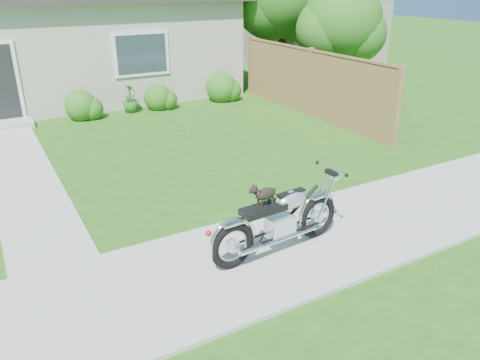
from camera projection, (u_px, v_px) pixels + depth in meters
name	position (u px, v px, depth m)	size (l,w,h in m)	color
ground	(190.00, 278.00, 6.18)	(80.00, 80.00, 0.00)	#235114
sidewalk	(190.00, 276.00, 6.17)	(24.00, 2.20, 0.04)	#9E9B93
walkway	(22.00, 173.00, 9.48)	(1.20, 8.00, 0.03)	#9E9B93
house	(34.00, 30.00, 14.90)	(12.60, 7.03, 4.50)	beige
fence	(309.00, 82.00, 13.26)	(0.12, 6.62, 1.90)	#9C6746
tree_near	(346.00, 24.00, 14.32)	(2.49, 2.41, 3.69)	#3D2B1C
shrub_row	(43.00, 109.00, 12.56)	(10.80, 1.12, 1.12)	#296019
potted_plant_right	(130.00, 98.00, 13.71)	(0.47, 0.47, 0.85)	#265F1A
motorcycle_with_dog	(280.00, 219.00, 6.54)	(2.22, 0.60, 1.12)	black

